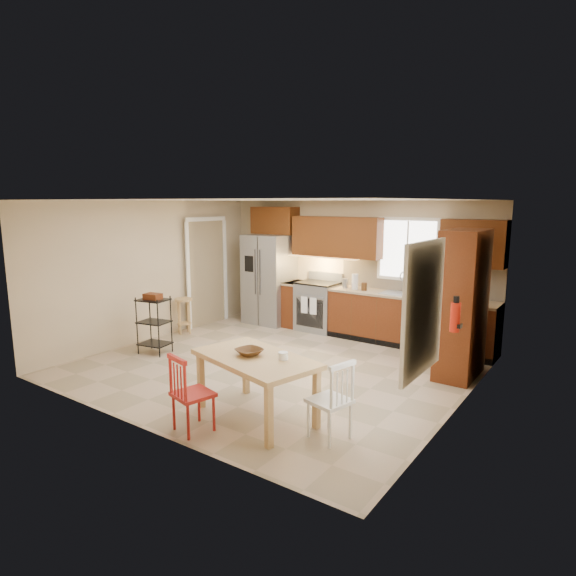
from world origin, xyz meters
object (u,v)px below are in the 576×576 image
(bar_stool, at_px, (184,316))
(chair_white, at_px, (329,399))
(chair_red, at_px, (193,393))
(table_bowl, at_px, (249,355))
(fire_extinguisher, at_px, (455,317))
(range_stove, at_px, (318,307))
(refrigerator, at_px, (269,279))
(pantry, at_px, (462,304))
(table_jar, at_px, (283,358))
(soap_bottle, at_px, (419,291))
(dining_table, at_px, (256,388))
(utility_cart, at_px, (154,325))

(bar_stool, bearing_deg, chair_white, -11.24)
(chair_red, xyz_separation_m, table_bowl, (0.26, 0.65, 0.30))
(fire_extinguisher, bearing_deg, chair_red, -131.60)
(range_stove, distance_m, chair_white, 4.39)
(refrigerator, xyz_separation_m, bar_stool, (-0.80, -1.63, -0.57))
(pantry, xyz_separation_m, bar_stool, (-4.93, -0.70, -0.71))
(chair_white, relative_size, bar_stool, 1.28)
(pantry, distance_m, fire_extinguisher, 1.07)
(chair_red, relative_size, table_jar, 7.27)
(chair_red, bearing_deg, table_bowl, 82.39)
(table_bowl, xyz_separation_m, bar_stool, (-3.30, 2.05, -0.39))
(chair_red, height_order, bar_stool, chair_red)
(range_stove, xyz_separation_m, table_jar, (1.77, -3.64, 0.30))
(soap_bottle, relative_size, chair_white, 0.22)
(range_stove, xyz_separation_m, dining_table, (1.45, -3.73, -0.10))
(table_jar, bearing_deg, chair_white, -3.87)
(fire_extinguisher, bearing_deg, pantry, 100.78)
(dining_table, relative_size, bar_stool, 2.17)
(range_stove, height_order, utility_cart, utility_cart)
(pantry, distance_m, chair_red, 3.93)
(pantry, xyz_separation_m, fire_extinguisher, (0.20, -1.05, 0.05))
(table_bowl, bearing_deg, table_jar, 12.53)
(pantry, bearing_deg, fire_extinguisher, -79.22)
(pantry, height_order, chair_white, pantry)
(table_jar, distance_m, bar_stool, 4.22)
(pantry, xyz_separation_m, dining_table, (-1.53, -2.75, -0.69))
(fire_extinguisher, relative_size, chair_white, 0.41)
(table_jar, bearing_deg, chair_red, -132.21)
(pantry, xyz_separation_m, utility_cart, (-4.43, -1.82, -0.57))
(utility_cart, bearing_deg, bar_stool, 103.13)
(utility_cart, bearing_deg, chair_red, -43.00)
(dining_table, xyz_separation_m, table_bowl, (-0.09, 0.00, 0.37))
(pantry, bearing_deg, refrigerator, 167.38)
(pantry, relative_size, chair_white, 2.42)
(soap_bottle, height_order, bar_stool, soap_bottle)
(soap_bottle, xyz_separation_m, table_jar, (-0.26, -3.55, -0.24))
(table_bowl, bearing_deg, chair_white, 2.75)
(range_stove, height_order, pantry, pantry)
(range_stove, xyz_separation_m, soap_bottle, (2.03, -0.08, 0.54))
(chair_red, bearing_deg, chair_white, 42.31)
(range_stove, bearing_deg, table_jar, -64.06)
(table_jar, bearing_deg, refrigerator, 129.21)
(bar_stool, bearing_deg, utility_cart, -52.29)
(soap_bottle, bearing_deg, chair_white, -84.18)
(table_jar, relative_size, utility_cart, 0.13)
(range_stove, height_order, table_jar, range_stove)
(chair_red, distance_m, table_jar, 1.05)
(refrigerator, height_order, fire_extinguisher, refrigerator)
(range_stove, bearing_deg, pantry, -18.29)
(bar_stool, xyz_separation_m, utility_cart, (0.50, -1.12, 0.14))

